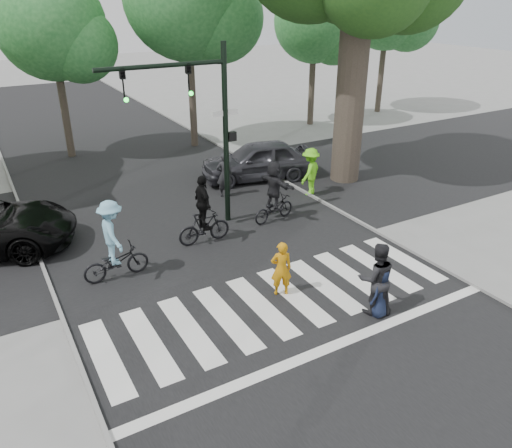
# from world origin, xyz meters

# --- Properties ---
(ground) EXTENTS (120.00, 120.00, 0.00)m
(ground) POSITION_xyz_m (0.00, 0.00, 0.00)
(ground) COLOR gray
(ground) RESTS_ON ground
(road_stem) EXTENTS (10.00, 70.00, 0.01)m
(road_stem) POSITION_xyz_m (0.00, 5.00, 0.01)
(road_stem) COLOR black
(road_stem) RESTS_ON ground
(road_cross) EXTENTS (70.00, 10.00, 0.01)m
(road_cross) POSITION_xyz_m (0.00, 8.00, 0.01)
(road_cross) COLOR black
(road_cross) RESTS_ON ground
(curb_left) EXTENTS (0.10, 70.00, 0.10)m
(curb_left) POSITION_xyz_m (-5.05, 5.00, 0.05)
(curb_left) COLOR gray
(curb_left) RESTS_ON ground
(curb_right) EXTENTS (0.10, 70.00, 0.10)m
(curb_right) POSITION_xyz_m (5.05, 5.00, 0.05)
(curb_right) COLOR gray
(curb_right) RESTS_ON ground
(crosswalk) EXTENTS (10.00, 3.85, 0.01)m
(crosswalk) POSITION_xyz_m (0.00, 0.66, 0.01)
(crosswalk) COLOR silver
(crosswalk) RESTS_ON ground
(traffic_signal) EXTENTS (4.45, 0.29, 6.00)m
(traffic_signal) POSITION_xyz_m (0.35, 6.20, 3.90)
(traffic_signal) COLOR black
(traffic_signal) RESTS_ON ground
(bg_tree_2) EXTENTS (5.04, 4.80, 8.40)m
(bg_tree_2) POSITION_xyz_m (-1.76, 16.62, 5.78)
(bg_tree_2) COLOR brown
(bg_tree_2) RESTS_ON ground
(bg_tree_3) EXTENTS (6.30, 6.00, 10.20)m
(bg_tree_3) POSITION_xyz_m (4.31, 15.27, 6.94)
(bg_tree_3) COLOR brown
(bg_tree_3) RESTS_ON ground
(bg_tree_4) EXTENTS (4.83, 4.60, 8.15)m
(bg_tree_4) POSITION_xyz_m (12.23, 16.12, 5.64)
(bg_tree_4) COLOR brown
(bg_tree_4) RESTS_ON ground
(bg_tree_5) EXTENTS (5.67, 5.40, 9.30)m
(bg_tree_5) POSITION_xyz_m (18.27, 16.69, 6.36)
(bg_tree_5) COLOR brown
(bg_tree_5) RESTS_ON ground
(pedestrian_woman) EXTENTS (0.66, 0.54, 1.54)m
(pedestrian_woman) POSITION_xyz_m (0.25, 1.25, 0.77)
(pedestrian_woman) COLOR #C57F0B
(pedestrian_woman) RESTS_ON ground
(pedestrian_child) EXTENTS (0.77, 0.64, 1.34)m
(pedestrian_child) POSITION_xyz_m (1.85, -0.78, 0.67)
(pedestrian_child) COLOR #141C34
(pedestrian_child) RESTS_ON ground
(pedestrian_adult) EXTENTS (1.15, 1.05, 1.92)m
(pedestrian_adult) POSITION_xyz_m (1.83, -0.61, 0.96)
(pedestrian_adult) COLOR black
(pedestrian_adult) RESTS_ON ground
(cyclist_left) EXTENTS (1.85, 1.21, 2.33)m
(cyclist_left) POSITION_xyz_m (-3.29, 4.28, 1.01)
(cyclist_left) COLOR black
(cyclist_left) RESTS_ON ground
(cyclist_mid) EXTENTS (1.75, 1.06, 2.27)m
(cyclist_mid) POSITION_xyz_m (-0.23, 5.04, 0.93)
(cyclist_mid) COLOR black
(cyclist_mid) RESTS_ON ground
(cyclist_right) EXTENTS (1.80, 1.67, 2.18)m
(cyclist_right) POSITION_xyz_m (2.60, 5.38, 0.97)
(cyclist_right) COLOR black
(cyclist_right) RESTS_ON ground
(car_grey) EXTENTS (5.16, 3.03, 1.65)m
(car_grey) POSITION_xyz_m (4.30, 9.40, 0.82)
(car_grey) COLOR #34343B
(car_grey) RESTS_ON ground
(bystander_hivis) EXTENTS (1.41, 1.21, 1.89)m
(bystander_hivis) POSITION_xyz_m (5.15, 6.79, 0.94)
(bystander_hivis) COLOR #68DC1C
(bystander_hivis) RESTS_ON ground
(bystander_dark) EXTENTS (0.73, 0.56, 1.77)m
(bystander_dark) POSITION_xyz_m (2.14, 8.30, 0.89)
(bystander_dark) COLOR black
(bystander_dark) RESTS_ON ground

